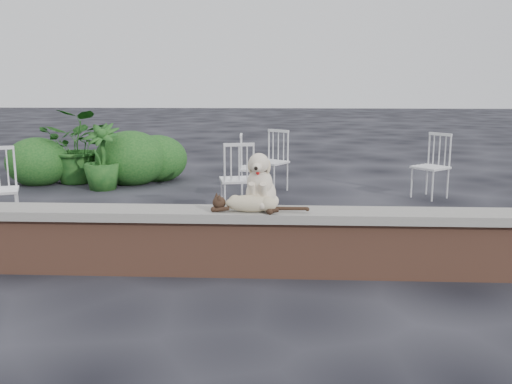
{
  "coord_description": "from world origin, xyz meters",
  "views": [
    {
      "loc": [
        0.68,
        -4.83,
        1.7
      ],
      "look_at": [
        0.43,
        0.2,
        0.7
      ],
      "focal_mm": 39.77,
      "sensor_mm": 36.0,
      "label": 1
    }
  ],
  "objects_px": {
    "chair_c": "(237,178)",
    "chair_b": "(271,161)",
    "chair_e": "(255,167)",
    "potted_plant_a": "(78,146)",
    "cat": "(251,202)",
    "potted_plant_b": "(102,157)",
    "dog": "(261,180)",
    "chair_d": "(431,166)"
  },
  "relations": [
    {
      "from": "chair_b",
      "to": "chair_d",
      "type": "height_order",
      "value": "same"
    },
    {
      "from": "chair_e",
      "to": "potted_plant_a",
      "type": "bearing_deg",
      "value": 64.97
    },
    {
      "from": "dog",
      "to": "chair_b",
      "type": "relative_size",
      "value": 0.55
    },
    {
      "from": "chair_b",
      "to": "potted_plant_b",
      "type": "xyz_separation_m",
      "value": [
        -2.65,
        0.0,
        0.05
      ]
    },
    {
      "from": "dog",
      "to": "potted_plant_b",
      "type": "distance_m",
      "value": 4.6
    },
    {
      "from": "potted_plant_a",
      "to": "dog",
      "type": "bearing_deg",
      "value": -53.34
    },
    {
      "from": "chair_c",
      "to": "potted_plant_b",
      "type": "xyz_separation_m",
      "value": [
        -2.25,
        1.58,
        0.05
      ]
    },
    {
      "from": "chair_b",
      "to": "chair_d",
      "type": "distance_m",
      "value": 2.36
    },
    {
      "from": "chair_c",
      "to": "chair_b",
      "type": "xyz_separation_m",
      "value": [
        0.4,
        1.58,
        0.0
      ]
    },
    {
      "from": "chair_e",
      "to": "chair_c",
      "type": "height_order",
      "value": "same"
    },
    {
      "from": "dog",
      "to": "potted_plant_b",
      "type": "bearing_deg",
      "value": 132.76
    },
    {
      "from": "chair_b",
      "to": "potted_plant_b",
      "type": "bearing_deg",
      "value": -146.26
    },
    {
      "from": "dog",
      "to": "chair_c",
      "type": "height_order",
      "value": "dog"
    },
    {
      "from": "potted_plant_a",
      "to": "chair_e",
      "type": "bearing_deg",
      "value": -21.86
    },
    {
      "from": "dog",
      "to": "cat",
      "type": "height_order",
      "value": "dog"
    },
    {
      "from": "dog",
      "to": "chair_e",
      "type": "xyz_separation_m",
      "value": [
        -0.22,
        3.12,
        -0.37
      ]
    },
    {
      "from": "chair_e",
      "to": "chair_c",
      "type": "distance_m",
      "value": 0.97
    },
    {
      "from": "cat",
      "to": "chair_c",
      "type": "relative_size",
      "value": 1.05
    },
    {
      "from": "chair_d",
      "to": "chair_b",
      "type": "bearing_deg",
      "value": -140.07
    },
    {
      "from": "chair_b",
      "to": "potted_plant_a",
      "type": "bearing_deg",
      "value": -156.33
    },
    {
      "from": "chair_b",
      "to": "potted_plant_a",
      "type": "distance_m",
      "value": 3.28
    },
    {
      "from": "chair_d",
      "to": "potted_plant_a",
      "type": "relative_size",
      "value": 0.76
    },
    {
      "from": "dog",
      "to": "chair_e",
      "type": "bearing_deg",
      "value": 101.59
    },
    {
      "from": "potted_plant_b",
      "to": "chair_b",
      "type": "bearing_deg",
      "value": -0.03
    },
    {
      "from": "chair_c",
      "to": "potted_plant_b",
      "type": "relative_size",
      "value": 0.91
    },
    {
      "from": "cat",
      "to": "potted_plant_b",
      "type": "relative_size",
      "value": 0.96
    },
    {
      "from": "cat",
      "to": "potted_plant_b",
      "type": "distance_m",
      "value": 4.67
    },
    {
      "from": "potted_plant_b",
      "to": "chair_c",
      "type": "bearing_deg",
      "value": -35.1
    },
    {
      "from": "chair_e",
      "to": "potted_plant_b",
      "type": "distance_m",
      "value": 2.51
    },
    {
      "from": "chair_e",
      "to": "potted_plant_b",
      "type": "height_order",
      "value": "potted_plant_b"
    },
    {
      "from": "dog",
      "to": "chair_c",
      "type": "distance_m",
      "value": 2.23
    },
    {
      "from": "chair_e",
      "to": "chair_b",
      "type": "xyz_separation_m",
      "value": [
        0.23,
        0.63,
        0.0
      ]
    },
    {
      "from": "chair_e",
      "to": "chair_d",
      "type": "xyz_separation_m",
      "value": [
        2.55,
        0.22,
        0.0
      ]
    },
    {
      "from": "chair_d",
      "to": "dog",
      "type": "bearing_deg",
      "value": -74.98
    },
    {
      "from": "dog",
      "to": "chair_b",
      "type": "height_order",
      "value": "dog"
    },
    {
      "from": "chair_b",
      "to": "chair_e",
      "type": "bearing_deg",
      "value": -75.95
    },
    {
      "from": "chair_d",
      "to": "cat",
      "type": "bearing_deg",
      "value": -74.71
    },
    {
      "from": "chair_b",
      "to": "potted_plant_b",
      "type": "distance_m",
      "value": 2.65
    },
    {
      "from": "cat",
      "to": "chair_c",
      "type": "xyz_separation_m",
      "value": [
        -0.31,
        2.31,
        -0.19
      ]
    },
    {
      "from": "chair_e",
      "to": "chair_d",
      "type": "height_order",
      "value": "same"
    },
    {
      "from": "cat",
      "to": "potted_plant_b",
      "type": "height_order",
      "value": "potted_plant_b"
    },
    {
      "from": "chair_e",
      "to": "chair_d",
      "type": "relative_size",
      "value": 1.0
    }
  ]
}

